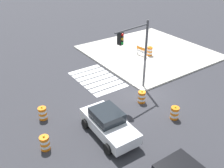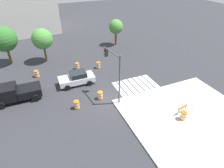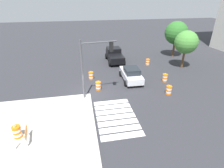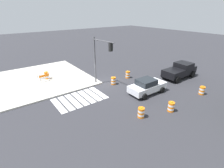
# 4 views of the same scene
# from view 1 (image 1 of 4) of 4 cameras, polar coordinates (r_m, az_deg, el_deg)

# --- Properties ---
(ground_plane) EXTENTS (120.00, 120.00, 0.00)m
(ground_plane) POSITION_cam_1_polar(r_m,az_deg,el_deg) (20.11, 6.97, -2.00)
(ground_plane) COLOR #2D2D33
(sidewalk_corner) EXTENTS (12.00, 12.00, 0.15)m
(sidewalk_corner) POSITION_cam_1_polar(r_m,az_deg,el_deg) (27.67, 8.29, 7.30)
(sidewalk_corner) COLOR #BCB7AD
(sidewalk_corner) RESTS_ON ground
(crosswalk_stripes) EXTENTS (5.10, 3.20, 0.02)m
(crosswalk_stripes) POSITION_cam_1_polar(r_m,az_deg,el_deg) (21.95, -3.44, 1.13)
(crosswalk_stripes) COLOR silver
(crosswalk_stripes) RESTS_ON ground
(sports_car) EXTENTS (4.35, 2.22, 1.63)m
(sports_car) POSITION_cam_1_polar(r_m,az_deg,el_deg) (15.51, -0.79, -8.98)
(sports_car) COLOR silver
(sports_car) RESTS_ON ground
(traffic_barrel_crosswalk_end) EXTENTS (0.56, 0.56, 1.02)m
(traffic_barrel_crosswalk_end) POSITION_cam_1_polar(r_m,az_deg,el_deg) (15.23, -15.14, -12.91)
(traffic_barrel_crosswalk_end) COLOR orange
(traffic_barrel_crosswalk_end) RESTS_ON ground
(traffic_barrel_median_near) EXTENTS (0.56, 0.56, 1.02)m
(traffic_barrel_median_near) POSITION_cam_1_polar(r_m,az_deg,el_deg) (18.73, 6.81, -2.97)
(traffic_barrel_median_near) COLOR orange
(traffic_barrel_median_near) RESTS_ON ground
(traffic_barrel_median_far) EXTENTS (0.56, 0.56, 1.02)m
(traffic_barrel_median_far) POSITION_cam_1_polar(r_m,az_deg,el_deg) (17.56, -15.60, -6.48)
(traffic_barrel_median_far) COLOR orange
(traffic_barrel_median_far) RESTS_ON ground
(traffic_barrel_far_curb) EXTENTS (0.56, 0.56, 1.02)m
(traffic_barrel_far_curb) POSITION_cam_1_polar(r_m,az_deg,el_deg) (17.48, 14.14, -6.45)
(traffic_barrel_far_curb) COLOR orange
(traffic_barrel_far_curb) RESTS_ON ground
(traffic_barrel_on_sidewalk) EXTENTS (0.56, 0.56, 1.02)m
(traffic_barrel_on_sidewalk) POSITION_cam_1_polar(r_m,az_deg,el_deg) (26.46, 8.63, 7.44)
(traffic_barrel_on_sidewalk) COLOR orange
(traffic_barrel_on_sidewalk) RESTS_ON sidewalk_corner
(construction_barricade) EXTENTS (1.34, 0.96, 1.00)m
(construction_barricade) POSITION_cam_1_polar(r_m,az_deg,el_deg) (26.40, 6.99, 7.78)
(construction_barricade) COLOR silver
(construction_barricade) RESTS_ON sidewalk_corner
(traffic_light_pole) EXTENTS (0.70, 3.27, 5.50)m
(traffic_light_pole) POSITION_cam_1_polar(r_m,az_deg,el_deg) (18.35, 5.52, 8.54)
(traffic_light_pole) COLOR #4C4C51
(traffic_light_pole) RESTS_ON sidewalk_corner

